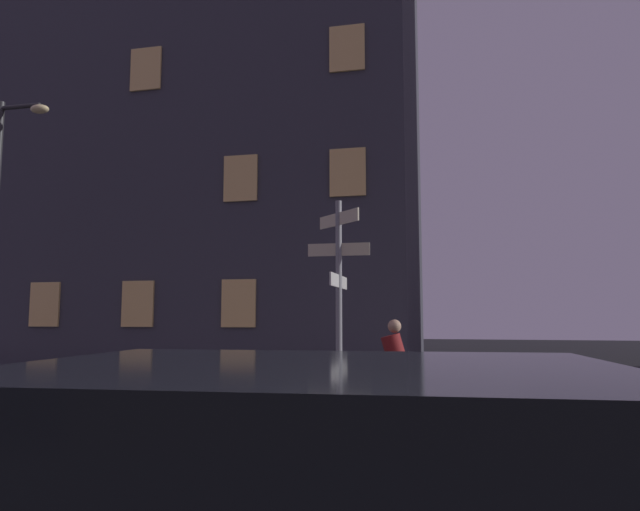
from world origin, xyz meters
The scene contains 6 objects.
ground_plane centered at (0.00, 0.00, 0.00)m, with size 80.00×80.00×0.00m, color black.
sidewalk_kerb centered at (0.00, 6.30, 0.07)m, with size 40.00×3.02×0.14m, color #9E9991.
signpost centered at (-1.45, 5.31, 2.31)m, with size 1.19×1.61×3.72m.
street_lamp centered at (-9.18, 5.49, 3.87)m, with size 1.33×0.28×6.41m.
cyclist centered at (-0.36, 4.16, 0.75)m, with size 1.81×0.38×1.61m.
building_left_block centered at (-7.36, 12.80, 9.50)m, with size 13.96×8.95×19.01m.
Camera 1 is at (0.54, -5.25, 1.64)m, focal length 32.10 mm.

